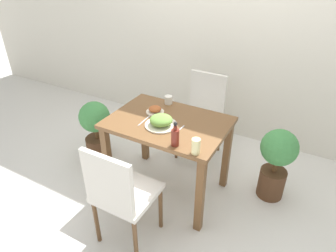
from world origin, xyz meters
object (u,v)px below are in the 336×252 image
sauce_bottle (175,136)px  potted_plant_left (96,128)px  juice_glass (196,146)px  side_plate (155,110)px  chair_near (120,192)px  chair_far (203,111)px  potted_plant_right (277,160)px  drink_cup (169,100)px  food_plate (161,121)px

sauce_bottle → potted_plant_left: 1.27m
juice_glass → side_plate: bearing=145.9°
chair_near → chair_far: (0.02, 1.44, 0.00)m
sauce_bottle → potted_plant_right: 1.04m
chair_far → potted_plant_left: size_ratio=1.34×
side_plate → drink_cup: drink_cup is taller
drink_cup → juice_glass: size_ratio=0.64×
drink_cup → potted_plant_left: bearing=-163.9°
chair_near → juice_glass: size_ratio=7.58×
drink_cup → juice_glass: bearing=-47.4°
food_plate → potted_plant_left: bearing=169.4°
juice_glass → potted_plant_right: bearing=55.1°
food_plate → potted_plant_right: 1.09m
chair_far → potted_plant_right: (0.86, -0.35, -0.10)m
potted_plant_right → sauce_bottle: bearing=-134.3°
drink_cup → juice_glass: (0.55, -0.60, 0.02)m
chair_far → drink_cup: (-0.18, -0.44, 0.28)m
food_plate → potted_plant_right: (0.90, 0.48, -0.39)m
side_plate → chair_far: bearing=73.6°
chair_near → side_plate: (-0.17, 0.78, 0.27)m
drink_cup → potted_plant_left: size_ratio=0.11×
food_plate → drink_cup: (-0.14, 0.39, -0.00)m
food_plate → chair_near: bearing=-89.3°
chair_far → potted_plant_left: (-0.93, -0.66, -0.13)m
chair_near → drink_cup: size_ratio=11.85×
chair_far → potted_plant_right: bearing=-21.9°
juice_glass → potted_plant_left: 1.43m
juice_glass → potted_plant_left: juice_glass is taller
juice_glass → potted_plant_left: size_ratio=0.18×
food_plate → drink_cup: food_plate is taller
food_plate → drink_cup: size_ratio=3.54×
side_plate → potted_plant_right: 1.16m
potted_plant_left → chair_near: bearing=-40.4°
side_plate → juice_glass: bearing=-34.1°
chair_far → drink_cup: chair_far is taller
sauce_bottle → drink_cup: bearing=122.9°
food_plate → sauce_bottle: (0.23, -0.20, 0.03)m
food_plate → juice_glass: 0.46m
sauce_bottle → juice_glass: bearing=-6.1°
chair_near → juice_glass: (0.40, 0.39, 0.30)m
chair_far → side_plate: chair_far is taller
chair_far → sauce_bottle: 1.09m
chair_near → potted_plant_right: size_ratio=1.29×
chair_far → potted_plant_right: chair_far is taller
juice_glass → sauce_bottle: sauce_bottle is taller
food_plate → side_plate: food_plate is taller
potted_plant_right → food_plate: bearing=-151.7°
chair_near → sauce_bottle: (0.23, 0.41, 0.32)m
sauce_bottle → potted_plant_left: size_ratio=0.30×
juice_glass → potted_plant_right: 0.94m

